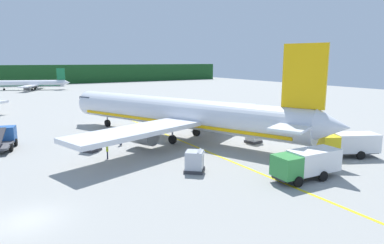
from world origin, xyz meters
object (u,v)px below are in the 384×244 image
(cargo_container_mid, at_px, (195,161))
(cargo_container_far, at_px, (253,135))
(crew_loader_left, at_px, (107,150))
(airliner_far_taxiway, at_px, (31,84))
(service_truck_baggage, at_px, (348,143))
(crew_marshaller, at_px, (121,137))
(airliner_foreground, at_px, (179,114))
(service_truck_catering, at_px, (4,138))
(cargo_container_near, at_px, (91,143))
(service_truck_fuel, at_px, (306,163))

(cargo_container_mid, distance_m, cargo_container_far, 13.44)
(crew_loader_left, bearing_deg, airliner_far_taxiway, 88.44)
(service_truck_baggage, xyz_separation_m, crew_marshaller, (-19.11, 17.57, -0.46))
(service_truck_baggage, height_order, crew_loader_left, service_truck_baggage)
(airliner_far_taxiway, relative_size, crew_marshaller, 14.99)
(airliner_foreground, height_order, service_truck_catering, airliner_foreground)
(airliner_foreground, relative_size, service_truck_baggage, 5.96)
(cargo_container_mid, bearing_deg, crew_marshaller, 100.69)
(airliner_foreground, distance_m, cargo_container_far, 9.93)
(cargo_container_near, height_order, cargo_container_mid, cargo_container_mid)
(cargo_container_far, distance_m, crew_marshaller, 16.53)
(service_truck_baggage, distance_m, crew_loader_left, 25.62)
(airliner_foreground, distance_m, crew_marshaller, 8.13)
(airliner_far_taxiway, relative_size, service_truck_fuel, 3.92)
(service_truck_catering, distance_m, cargo_container_far, 30.09)
(service_truck_fuel, relative_size, cargo_container_near, 2.67)
(airliner_foreground, distance_m, cargo_container_mid, 13.60)
(service_truck_baggage, relative_size, cargo_container_far, 3.20)
(service_truck_fuel, height_order, cargo_container_far, service_truck_fuel)
(crew_loader_left, bearing_deg, service_truck_catering, 130.31)
(service_truck_baggage, relative_size, cargo_container_mid, 2.65)
(crew_loader_left, bearing_deg, cargo_container_mid, -55.44)
(airliner_foreground, bearing_deg, cargo_container_near, 179.87)
(airliner_foreground, distance_m, service_truck_baggage, 20.26)
(crew_loader_left, bearing_deg, airliner_foreground, 20.36)
(crew_marshaller, bearing_deg, crew_loader_left, -122.73)
(cargo_container_mid, xyz_separation_m, cargo_container_far, (12.19, 5.67, -0.01))
(service_truck_baggage, xyz_separation_m, cargo_container_far, (-4.42, 9.99, -0.48))
(service_truck_catering, bearing_deg, cargo_container_near, -38.13)
(airliner_far_taxiway, relative_size, service_truck_catering, 4.05)
(service_truck_fuel, distance_m, crew_loader_left, 19.81)
(service_truck_baggage, xyz_separation_m, cargo_container_mid, (-16.61, 4.32, -0.47))
(cargo_container_near, height_order, crew_loader_left, cargo_container_near)
(cargo_container_mid, bearing_deg, airliner_far_taxiway, 91.66)
(cargo_container_mid, bearing_deg, crew_loader_left, 124.56)
(airliner_far_taxiway, height_order, service_truck_baggage, airliner_far_taxiway)
(service_truck_fuel, xyz_separation_m, cargo_container_near, (-13.62, 19.03, -0.50))
(service_truck_catering, relative_size, cargo_container_near, 2.58)
(airliner_foreground, height_order, service_truck_baggage, airliner_foreground)
(service_truck_fuel, bearing_deg, service_truck_baggage, 14.18)
(service_truck_baggage, xyz_separation_m, cargo_container_near, (-22.95, 16.67, -0.51))
(service_truck_fuel, xyz_separation_m, cargo_container_far, (4.90, 12.35, -0.47))
(airliner_far_taxiway, height_order, crew_loader_left, airliner_far_taxiway)
(service_truck_baggage, height_order, cargo_container_far, service_truck_baggage)
(cargo_container_mid, bearing_deg, airliner_foreground, 67.05)
(airliner_foreground, relative_size, crew_marshaller, 23.25)
(airliner_foreground, height_order, cargo_container_far, airliner_foreground)
(airliner_far_taxiway, xyz_separation_m, service_truck_fuel, (10.34, -112.03, -0.71))
(airliner_far_taxiway, xyz_separation_m, service_truck_catering, (-11.73, -86.36, -0.98))
(service_truck_fuel, height_order, crew_loader_left, service_truck_fuel)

